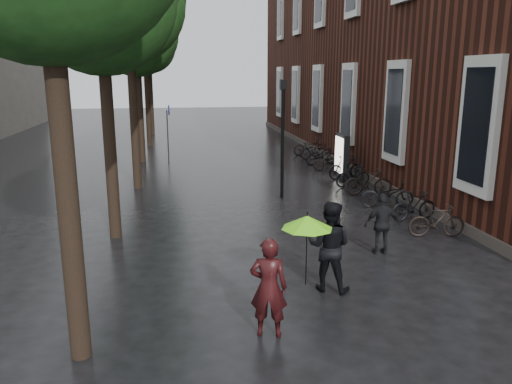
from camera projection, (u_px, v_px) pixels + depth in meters
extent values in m
plane|color=black|center=(345.00, 368.00, 7.55)|extent=(120.00, 120.00, 0.00)
cube|color=#38160F|center=(417.00, 41.00, 26.53)|extent=(10.00, 33.00, 12.00)
cube|color=silver|center=(480.00, 126.00, 12.99)|extent=(0.25, 1.60, 3.60)
cube|color=black|center=(476.00, 126.00, 12.98)|extent=(0.10, 1.20, 3.00)
cube|color=silver|center=(397.00, 112.00, 17.79)|extent=(0.25, 1.60, 3.60)
cube|color=black|center=(394.00, 112.00, 17.78)|extent=(0.10, 1.20, 3.00)
cube|color=silver|center=(349.00, 104.00, 22.59)|extent=(0.25, 1.60, 3.60)
cube|color=black|center=(347.00, 104.00, 22.58)|extent=(0.10, 1.20, 3.00)
cube|color=silver|center=(318.00, 98.00, 27.39)|extent=(0.25, 1.60, 3.60)
cube|color=black|center=(316.00, 98.00, 27.38)|extent=(0.10, 1.20, 3.00)
cube|color=silver|center=(296.00, 95.00, 32.19)|extent=(0.25, 1.60, 3.60)
cube|color=black|center=(295.00, 95.00, 32.18)|extent=(0.10, 1.20, 3.00)
cube|color=silver|center=(298.00, 5.00, 30.92)|extent=(0.25, 1.60, 3.60)
cube|color=black|center=(296.00, 4.00, 30.90)|extent=(0.10, 1.20, 3.00)
cube|color=silver|center=(280.00, 92.00, 36.99)|extent=(0.25, 1.60, 3.60)
cube|color=black|center=(279.00, 92.00, 36.98)|extent=(0.10, 1.20, 3.00)
cube|color=silver|center=(281.00, 14.00, 35.72)|extent=(0.25, 1.60, 3.60)
cube|color=black|center=(280.00, 14.00, 35.70)|extent=(0.10, 1.20, 3.00)
cube|color=#3F3833|center=(324.00, 152.00, 27.12)|extent=(0.40, 33.00, 0.30)
cylinder|color=black|center=(69.00, 213.00, 7.34)|extent=(0.32, 0.32, 4.68)
cylinder|color=black|center=(111.00, 155.00, 13.10)|extent=(0.32, 0.32, 4.51)
cylinder|color=black|center=(134.00, 124.00, 18.84)|extent=(0.32, 0.32, 4.95)
cylinder|color=black|center=(140.00, 118.00, 24.64)|extent=(0.32, 0.32, 4.40)
cylinder|color=black|center=(148.00, 106.00, 30.37)|extent=(0.32, 0.32, 4.79)
cylinder|color=black|center=(151.00, 102.00, 36.15)|extent=(0.32, 0.32, 4.57)
imported|color=black|center=(269.00, 287.00, 8.31)|extent=(0.72, 0.57, 1.74)
imported|color=black|center=(329.00, 246.00, 10.09)|extent=(1.14, 1.06, 1.87)
cylinder|color=black|center=(306.00, 254.00, 9.22)|extent=(0.02, 0.02, 1.23)
cone|color=#71F119|center=(307.00, 222.00, 9.08)|extent=(0.96, 0.96, 0.25)
cylinder|color=black|center=(307.00, 214.00, 9.04)|extent=(0.02, 0.02, 0.08)
imported|color=black|center=(382.00, 224.00, 12.17)|extent=(0.91, 0.42, 1.52)
imported|color=black|center=(437.00, 221.00, 13.49)|extent=(1.58, 0.64, 0.92)
imported|color=black|center=(414.00, 206.00, 15.03)|extent=(1.58, 0.68, 0.92)
imported|color=black|center=(387.00, 194.00, 16.47)|extent=(1.80, 0.92, 0.90)
imported|color=black|center=(369.00, 182.00, 18.09)|extent=(1.76, 0.81, 1.02)
imported|color=black|center=(353.00, 175.00, 19.51)|extent=(1.59, 0.75, 0.92)
imported|color=black|center=(346.00, 167.00, 20.92)|extent=(1.72, 0.82, 1.00)
imported|color=black|center=(330.00, 162.00, 22.71)|extent=(1.65, 0.79, 0.83)
imported|color=black|center=(321.00, 156.00, 24.25)|extent=(1.68, 0.75, 0.86)
imported|color=black|center=(316.00, 151.00, 25.69)|extent=(1.76, 0.96, 0.88)
imported|color=black|center=(309.00, 147.00, 27.04)|extent=(1.84, 0.75, 0.95)
cube|color=black|center=(342.00, 156.00, 21.15)|extent=(0.25, 1.23, 1.85)
cube|color=white|center=(339.00, 155.00, 21.11)|extent=(0.04, 1.03, 1.52)
cylinder|color=black|center=(282.00, 144.00, 17.39)|extent=(0.12, 0.12, 3.88)
cube|color=black|center=(283.00, 85.00, 16.92)|extent=(0.21, 0.21, 0.34)
sphere|color=#FFE5B2|center=(283.00, 85.00, 16.92)|extent=(0.17, 0.17, 0.17)
cylinder|color=#262628|center=(168.00, 136.00, 25.00)|extent=(0.06, 0.06, 2.56)
cylinder|color=#0C0F8B|center=(169.00, 110.00, 24.72)|extent=(0.03, 0.51, 0.51)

